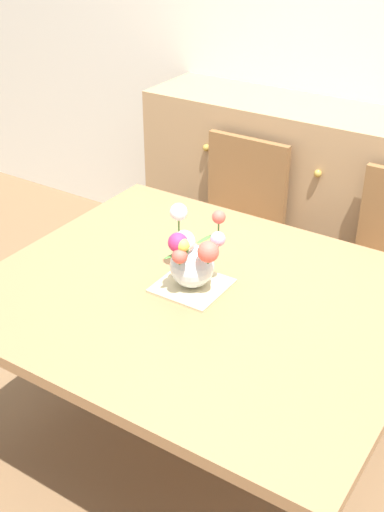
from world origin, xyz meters
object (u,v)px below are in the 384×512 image
(dining_table, at_px, (200,313))
(flower_vase, at_px, (192,257))
(dresser, at_px, (277,196))
(chair_left, at_px, (235,219))

(dining_table, distance_m, flower_vase, 0.21)
(dresser, height_order, flower_vase, flower_vase)
(chair_left, bearing_deg, dining_table, 112.68)
(dining_table, xyz_separation_m, flower_vase, (-0.04, 0.01, 0.20))
(dresser, xyz_separation_m, flower_vase, (0.32, -1.32, 0.38))
(dresser, bearing_deg, flower_vase, -76.57)
(dining_table, relative_size, flower_vase, 5.54)
(dining_table, bearing_deg, flower_vase, 165.58)
(dining_table, xyz_separation_m, chair_left, (-0.39, 0.94, -0.15))
(chair_left, height_order, flower_vase, flower_vase)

